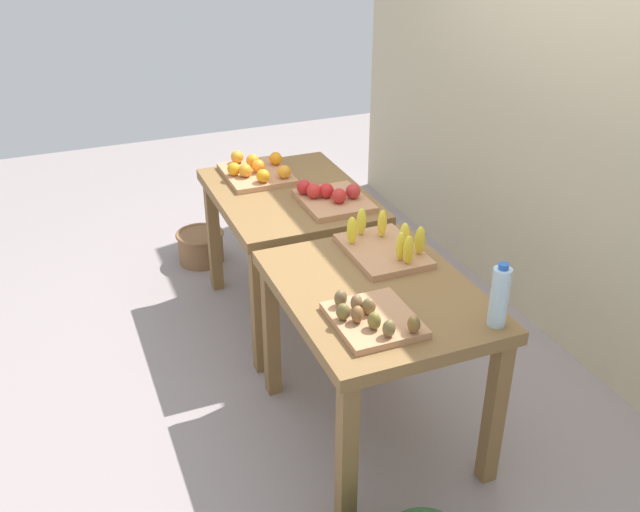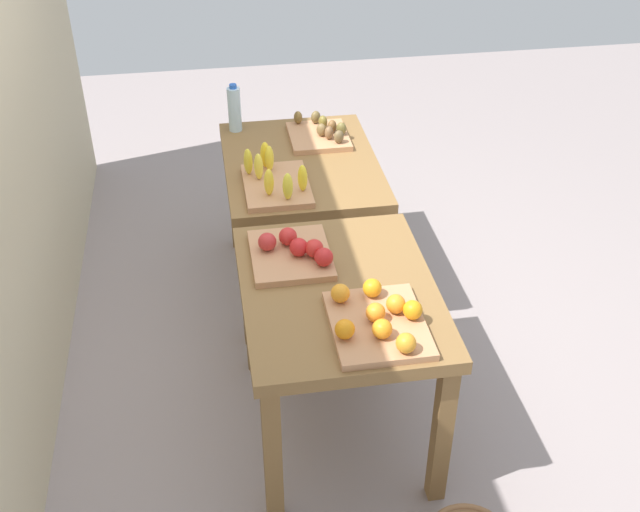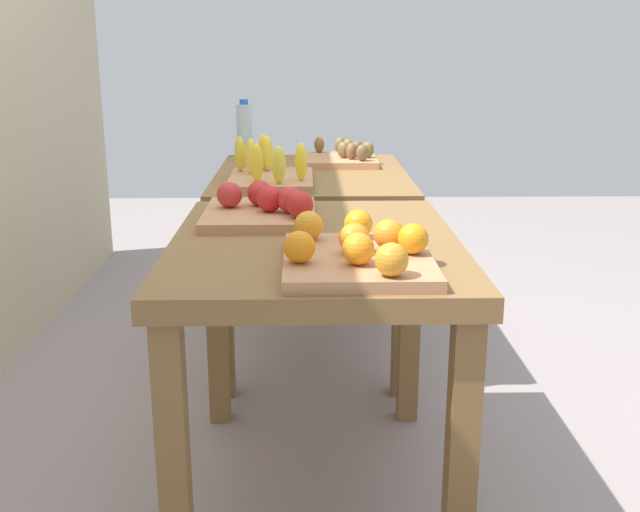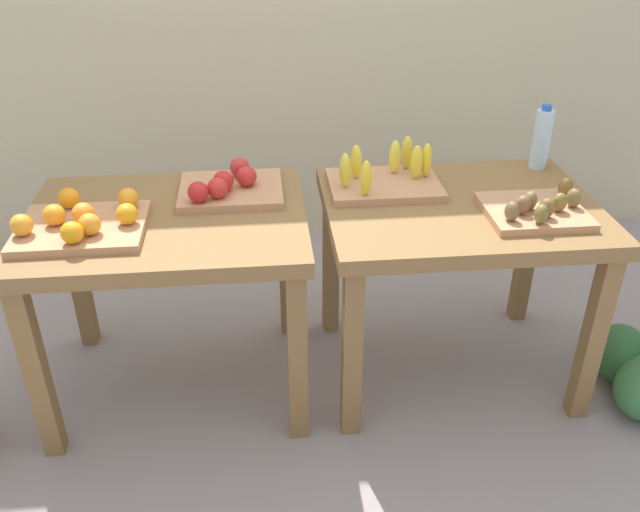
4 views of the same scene
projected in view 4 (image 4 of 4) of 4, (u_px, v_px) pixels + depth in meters
name	position (u px, v px, depth m)	size (l,w,h in m)	color
ground_plane	(316.00, 374.00, 2.92)	(8.00, 8.00, 0.00)	gray
display_table_left	(168.00, 244.00, 2.54)	(1.04, 0.80, 0.80)	brown
display_table_right	(458.00, 230.00, 2.63)	(1.04, 0.80, 0.80)	brown
orange_bin	(81.00, 222.00, 2.35)	(0.44, 0.38, 0.11)	tan
apple_bin	(229.00, 187.00, 2.61)	(0.40, 0.35, 0.11)	tan
banana_crate	(385.00, 178.00, 2.67)	(0.44, 0.32, 0.17)	tan
kiwi_bin	(537.00, 209.00, 2.45)	(0.36, 0.32, 0.10)	tan
water_bottle	(541.00, 138.00, 2.81)	(0.07, 0.07, 0.27)	silver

